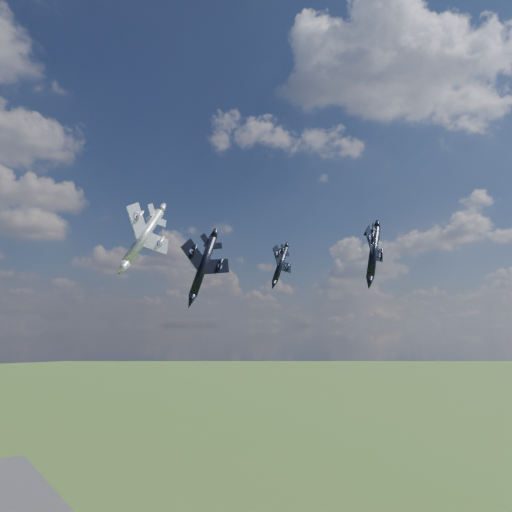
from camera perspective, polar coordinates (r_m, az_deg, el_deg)
jet_lead_navy at (r=74.46m, az=-6.06°, el=-1.13°), size 10.11×13.31×5.79m
jet_right_navy at (r=82.49m, az=13.28°, el=0.40°), size 14.17×15.93×6.55m
jet_high_navy at (r=117.16m, az=2.80°, el=-0.98°), size 14.25×16.42×7.62m
jet_left_silver at (r=76.23m, az=-12.75°, el=2.18°), size 14.84×17.41×8.67m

